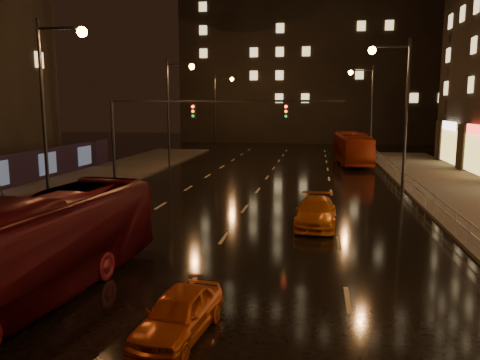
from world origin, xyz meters
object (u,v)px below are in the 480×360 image
at_px(bus_red, 26,251).
at_px(bus_curb, 352,148).
at_px(taxi_far, 316,212).
at_px(taxi_near, 179,314).

height_order(bus_red, bus_curb, same).
xyz_separation_m(bus_red, taxi_far, (8.34, 10.56, -0.91)).
height_order(taxi_near, taxi_far, taxi_far).
bearing_deg(bus_red, taxi_far, 57.36).
relative_size(bus_red, bus_curb, 1.00).
xyz_separation_m(bus_curb, taxi_far, (-3.48, -25.88, -0.91)).
bearing_deg(taxi_near, bus_curb, 87.57).
distance_m(taxi_near, taxi_far, 12.30).
bearing_deg(taxi_near, bus_red, 173.52).
distance_m(bus_red, taxi_near, 5.23).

